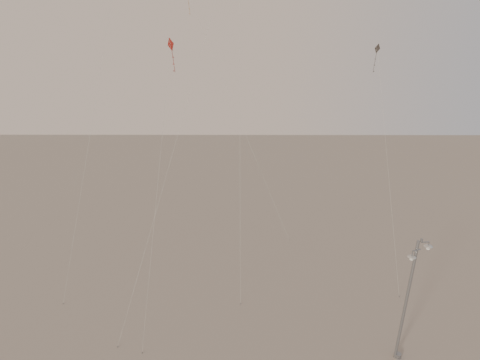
{
  "coord_description": "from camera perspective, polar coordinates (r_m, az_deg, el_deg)",
  "views": [
    {
      "loc": [
        1.36,
        -20.23,
        18.65
      ],
      "look_at": [
        1.24,
        5.0,
        10.73
      ],
      "focal_mm": 28.0,
      "sensor_mm": 36.0,
      "label": 1
    }
  ],
  "objects": [
    {
      "name": "ground",
      "position": [
        27.55,
        -2.91,
        -25.2
      ],
      "size": [
        160.0,
        160.0,
        0.0
      ],
      "primitive_type": "plane",
      "color": "gray",
      "rests_on": "ground"
    },
    {
      "name": "street_lamp",
      "position": [
        26.69,
        24.25,
        -16.0
      ],
      "size": [
        1.57,
        0.83,
        8.67
      ],
      "color": "gray",
      "rests_on": "ground"
    },
    {
      "name": "kite_1",
      "position": [
        30.16,
        -5.83,
        18.86
      ],
      "size": [
        7.6,
        12.53,
        26.67
      ],
      "rotation": [
        0.0,
        0.0,
        -1.02
      ],
      "color": "black",
      "rests_on": "ground"
    },
    {
      "name": "kite_3",
      "position": [
        22.02,
        -11.66,
        7.29
      ],
      "size": [
        3.07,
        1.34,
        19.94
      ],
      "rotation": [
        0.0,
        0.0,
        -0.59
      ],
      "color": "maroon",
      "rests_on": "ground"
    },
    {
      "name": "kite_4",
      "position": [
        32.67,
        20.81,
        10.83
      ],
      "size": [
        2.65,
        5.04,
        20.11
      ],
      "rotation": [
        0.0,
        0.0,
        2.16
      ],
      "color": "black",
      "rests_on": "ground"
    },
    {
      "name": "kite_5",
      "position": [
        40.69,
        -4.29,
        18.61
      ],
      "size": [
        10.94,
        4.59,
        25.7
      ],
      "rotation": [
        0.0,
        0.0,
        -0.8
      ],
      "color": "#A05A1A",
      "rests_on": "ground"
    }
  ]
}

